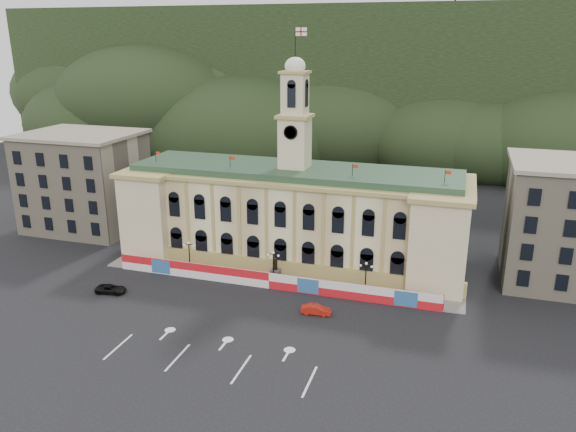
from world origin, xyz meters
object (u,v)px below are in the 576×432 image
(statue, at_px, (276,273))
(black_suv, at_px, (111,289))
(lamp_center, at_px, (273,264))
(red_sedan, at_px, (316,310))

(statue, xyz_separation_m, black_suv, (-21.53, -11.38, -0.57))
(statue, bearing_deg, lamp_center, -90.00)
(statue, distance_m, lamp_center, 2.14)
(statue, xyz_separation_m, red_sedan, (8.70, -8.73, -0.52))
(lamp_center, height_order, red_sedan, lamp_center)
(statue, xyz_separation_m, lamp_center, (0.00, -1.00, 1.89))
(lamp_center, xyz_separation_m, red_sedan, (8.70, -7.73, -2.41))
(red_sedan, distance_m, black_suv, 30.35)
(lamp_center, height_order, black_suv, lamp_center)
(lamp_center, relative_size, red_sedan, 1.24)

